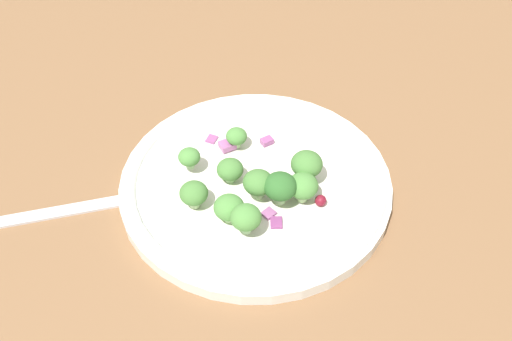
% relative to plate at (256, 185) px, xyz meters
% --- Properties ---
extents(ground_plane, '(1.80, 1.80, 0.02)m').
position_rel_plate_xyz_m(ground_plane, '(0.01, -0.00, -0.02)').
color(ground_plane, brown).
extents(plate, '(0.24, 0.24, 0.02)m').
position_rel_plate_xyz_m(plate, '(0.00, 0.00, 0.00)').
color(plate, white).
rests_on(plate, ground_plane).
extents(dressing_pool, '(0.14, 0.14, 0.00)m').
position_rel_plate_xyz_m(dressing_pool, '(0.00, 0.00, 0.00)').
color(dressing_pool, white).
rests_on(dressing_pool, plate).
extents(broccoli_floret_0, '(0.02, 0.02, 0.02)m').
position_rel_plate_xyz_m(broccoli_floret_0, '(0.06, -0.02, 0.02)').
color(broccoli_floret_0, '#8EB77A').
rests_on(broccoli_floret_0, plate).
extents(broccoli_floret_1, '(0.02, 0.02, 0.02)m').
position_rel_plate_xyz_m(broccoli_floret_1, '(0.02, 0.00, 0.02)').
color(broccoli_floret_1, '#8EB77A').
rests_on(broccoli_floret_1, plate).
extents(broccoli_floret_2, '(0.03, 0.03, 0.03)m').
position_rel_plate_xyz_m(broccoli_floret_2, '(0.00, 0.02, 0.02)').
color(broccoli_floret_2, '#9EC684').
rests_on(broccoli_floret_2, plate).
extents(broccoli_floret_3, '(0.03, 0.03, 0.03)m').
position_rel_plate_xyz_m(broccoli_floret_3, '(-0.04, 0.01, 0.03)').
color(broccoli_floret_3, '#9EC684').
rests_on(broccoli_floret_3, plate).
extents(broccoli_floret_4, '(0.03, 0.03, 0.03)m').
position_rel_plate_xyz_m(broccoli_floret_4, '(-0.02, 0.03, 0.03)').
color(broccoli_floret_4, '#8EB77A').
rests_on(broccoli_floret_4, plate).
extents(broccoli_floret_5, '(0.02, 0.02, 0.03)m').
position_rel_plate_xyz_m(broccoli_floret_5, '(0.01, 0.06, 0.03)').
color(broccoli_floret_5, '#8EB77A').
rests_on(broccoli_floret_5, plate).
extents(broccoli_floret_6, '(0.03, 0.03, 0.03)m').
position_rel_plate_xyz_m(broccoli_floret_6, '(0.03, 0.04, 0.02)').
color(broccoli_floret_6, '#ADD18E').
rests_on(broccoli_floret_6, plate).
extents(broccoli_floret_7, '(0.02, 0.02, 0.02)m').
position_rel_plate_xyz_m(broccoli_floret_7, '(0.05, 0.02, 0.02)').
color(broccoli_floret_7, '#ADD18E').
rests_on(broccoli_floret_7, plate).
extents(broccoli_floret_8, '(0.02, 0.02, 0.02)m').
position_rel_plate_xyz_m(broccoli_floret_8, '(0.01, -0.04, 0.02)').
color(broccoli_floret_8, '#9EC684').
rests_on(broccoli_floret_8, plate).
extents(broccoli_floret_9, '(0.03, 0.03, 0.03)m').
position_rel_plate_xyz_m(broccoli_floret_9, '(-0.04, 0.03, 0.02)').
color(broccoli_floret_9, '#ADD18E').
rests_on(broccoli_floret_9, plate).
extents(cranberry_0, '(0.01, 0.01, 0.01)m').
position_rel_plate_xyz_m(cranberry_0, '(0.06, -0.03, 0.01)').
color(cranberry_0, '#4C0A14').
rests_on(cranberry_0, plate).
extents(cranberry_1, '(0.01, 0.01, 0.01)m').
position_rel_plate_xyz_m(cranberry_1, '(-0.02, 0.02, 0.01)').
color(cranberry_1, maroon).
rests_on(cranberry_1, plate).
extents(cranberry_2, '(0.01, 0.01, 0.01)m').
position_rel_plate_xyz_m(cranberry_2, '(-0.00, 0.00, 0.01)').
color(cranberry_2, maroon).
rests_on(cranberry_2, plate).
extents(cranberry_3, '(0.01, 0.01, 0.01)m').
position_rel_plate_xyz_m(cranberry_3, '(-0.05, 0.03, 0.01)').
color(cranberry_3, maroon).
rests_on(cranberry_3, plate).
extents(cranberry_4, '(0.01, 0.01, 0.01)m').
position_rel_plate_xyz_m(cranberry_4, '(0.00, 0.05, 0.01)').
color(cranberry_4, '#4C0A14').
rests_on(cranberry_4, plate).
extents(onion_bit_0, '(0.02, 0.02, 0.01)m').
position_rel_plate_xyz_m(onion_bit_0, '(0.02, -0.04, 0.01)').
color(onion_bit_0, '#A35B93').
rests_on(onion_bit_0, plate).
extents(onion_bit_1, '(0.01, 0.01, 0.00)m').
position_rel_plate_xyz_m(onion_bit_1, '(-0.01, 0.05, 0.01)').
color(onion_bit_1, '#843D75').
rests_on(onion_bit_1, plate).
extents(onion_bit_2, '(0.01, 0.01, 0.00)m').
position_rel_plate_xyz_m(onion_bit_2, '(0.04, -0.06, 0.01)').
color(onion_bit_2, '#934C84').
rests_on(onion_bit_2, plate).
extents(onion_bit_3, '(0.01, 0.01, 0.00)m').
position_rel_plate_xyz_m(onion_bit_3, '(-0.01, 0.04, 0.01)').
color(onion_bit_3, '#A35B93').
rests_on(onion_bit_3, plate).
extents(onion_bit_4, '(0.01, 0.01, 0.01)m').
position_rel_plate_xyz_m(onion_bit_4, '(-0.01, -0.05, 0.01)').
color(onion_bit_4, '#934C84').
rests_on(onion_bit_4, plate).
extents(onion_bit_5, '(0.01, 0.01, 0.00)m').
position_rel_plate_xyz_m(onion_bit_5, '(0.01, 0.05, 0.01)').
color(onion_bit_5, '#934C84').
rests_on(onion_bit_5, plate).
extents(fork, '(0.19, 0.04, 0.01)m').
position_rel_plate_xyz_m(fork, '(0.16, 0.00, -0.01)').
color(fork, silver).
rests_on(fork, ground_plane).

